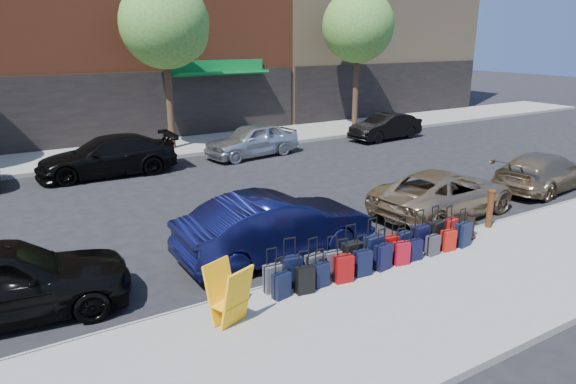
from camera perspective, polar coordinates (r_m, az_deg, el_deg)
ground at (r=15.39m, az=-2.56°, el=-2.08°), size 120.00×120.00×0.00m
sidewalk_near at (r=10.62m, az=15.17°, el=-11.39°), size 60.00×4.00×0.15m
sidewalk_far at (r=24.30m, az=-14.18°, el=4.70°), size 60.00×4.00×0.15m
curb_near at (r=11.91m, az=8.10°, el=-7.70°), size 60.00×0.08×0.15m
curb_far at (r=22.42m, az=-12.58°, el=3.81°), size 60.00×0.08×0.15m
tree_center at (r=23.53m, az=-13.20°, el=17.49°), size 3.80×3.80×7.27m
tree_right at (r=28.72m, az=8.01°, el=17.58°), size 3.80×3.80×7.27m
suitcase_front_0 at (r=10.25m, az=-1.65°, el=-9.56°), size 0.39×0.24×0.91m
suitcase_front_1 at (r=10.41m, az=0.32°, el=-8.86°), size 0.46×0.30×1.04m
suitcase_front_2 at (r=10.66m, az=2.96°, el=-8.41°), size 0.41×0.24×0.95m
suitcase_front_3 at (r=10.92m, az=4.99°, el=-7.93°), size 0.39×0.25×0.88m
suitcase_front_4 at (r=11.16m, az=7.08°, el=-7.15°), size 0.45×0.26×1.04m
suitcase_front_5 at (r=11.52m, az=9.48°, el=-6.40°), size 0.46×0.28×1.07m
suitcase_front_6 at (r=11.82m, az=11.17°, el=-6.13°), size 0.41×0.26×0.93m
suitcase_front_7 at (r=12.16m, az=12.66°, el=-5.60°), size 0.39×0.24×0.89m
suitcase_front_8 at (r=12.45m, az=14.44°, el=-5.02°), size 0.42×0.23×1.01m
suitcase_front_9 at (r=12.82m, az=16.11°, el=-4.50°), size 0.45×0.29×1.01m
suitcase_front_10 at (r=13.31m, az=17.53°, el=-4.02°), size 0.39×0.25×0.89m
suitcase_back_0 at (r=10.03m, az=-0.75°, el=-10.33°), size 0.38×0.26×0.83m
suitcase_back_1 at (r=10.21m, az=1.87°, el=-9.74°), size 0.40×0.27×0.87m
suitcase_back_2 at (r=10.48m, az=3.66°, el=-9.17°), size 0.34×0.20×0.79m
suitcase_back_3 at (r=10.69m, az=6.17°, el=-8.46°), size 0.42×0.28×0.93m
suitcase_back_4 at (r=11.02m, az=8.26°, el=-7.81°), size 0.39×0.25×0.89m
suitcase_back_5 at (r=11.36m, az=10.49°, el=-7.09°), size 0.41×0.27×0.91m
suitcase_back_6 at (r=11.68m, az=12.48°, el=-6.65°), size 0.38×0.27×0.84m
suitcase_back_7 at (r=11.98m, az=13.88°, el=-6.24°), size 0.34×0.22×0.78m
suitcase_back_8 at (r=12.35m, az=15.78°, el=-5.70°), size 0.33×0.20×0.77m
suitcase_back_9 at (r=12.70m, az=17.37°, el=-5.14°), size 0.36×0.24×0.81m
suitcase_back_10 at (r=13.05m, az=18.90°, el=-4.49°), size 0.43×0.29×0.94m
fire_hydrant at (r=13.62m, az=19.57°, el=-3.44°), size 0.38×0.34×0.74m
bollard at (r=14.49m, az=21.55°, el=-1.70°), size 0.19×0.19×1.01m
display_rack at (r=9.17m, az=-6.59°, el=-11.28°), size 0.80×0.84×1.09m
car_near_0 at (r=10.73m, az=-29.33°, el=-8.66°), size 4.69×2.35×1.53m
car_near_1 at (r=11.94m, az=-1.39°, el=-3.87°), size 4.67×1.64×1.54m
car_near_2 at (r=15.51m, az=16.99°, el=-0.11°), size 4.94×2.67×1.32m
car_near_3 at (r=19.34m, az=26.58°, el=2.05°), size 4.54×2.27×1.27m
car_far_1 at (r=20.29m, az=-19.42°, el=3.80°), size 5.11×2.23×1.46m
car_far_2 at (r=22.27m, az=-4.03°, el=5.79°), size 4.41×2.24×1.44m
car_far_3 at (r=26.45m, az=10.78°, el=7.16°), size 4.07×1.70×1.31m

